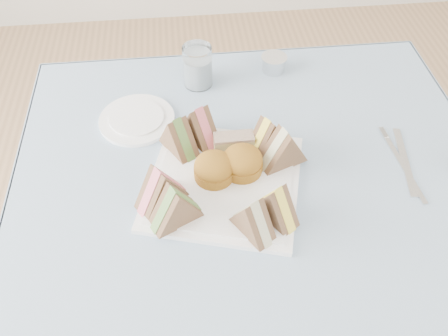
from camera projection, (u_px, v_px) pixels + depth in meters
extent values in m
cube|color=brown|center=(252.00, 287.00, 1.24)|extent=(0.90, 0.90, 0.74)
cube|color=#97B7D0|center=(259.00, 198.00, 0.96)|extent=(1.02, 1.02, 0.01)
cube|color=white|center=(224.00, 182.00, 0.98)|extent=(0.37, 0.37, 0.01)
cylinder|color=#A97A1E|center=(214.00, 168.00, 0.96)|extent=(0.10, 0.10, 0.06)
cylinder|color=#A97A1E|center=(242.00, 162.00, 0.97)|extent=(0.09, 0.09, 0.06)
cube|color=#C1BA87|center=(234.00, 143.00, 1.02)|extent=(0.09, 0.04, 0.04)
cylinder|color=white|center=(137.00, 120.00, 1.11)|extent=(0.19, 0.19, 0.01)
cylinder|color=white|center=(198.00, 66.00, 1.17)|extent=(0.09, 0.09, 0.11)
cylinder|color=silver|center=(274.00, 64.00, 1.23)|extent=(0.07, 0.07, 0.04)
cube|color=silver|center=(405.00, 161.00, 1.02)|extent=(0.05, 0.20, 0.00)
cube|color=silver|center=(405.00, 169.00, 1.01)|extent=(0.03, 0.19, 0.00)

